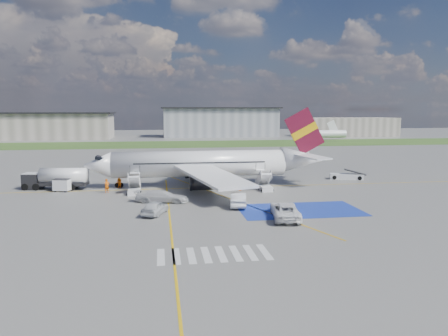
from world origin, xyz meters
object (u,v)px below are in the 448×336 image
Objects in this scene: car_silver_a at (155,208)px; van_white_b at (162,195)px; van_white_a at (285,208)px; airliner at (209,163)px; gpu_cart at (62,186)px; belt_loader at (347,177)px; car_silver_b at (238,199)px; fuel_tanker at (56,180)px.

car_silver_a is 0.92× the size of van_white_b.
car_silver_a is at bearing -4.20° from van_white_a.
van_white_b reaches higher than car_silver_a.
airliner is 13.65m from van_white_b.
car_silver_a is at bearing -34.88° from gpu_cart.
gpu_cart is at bearing -175.02° from airliner.
car_silver_a is (13.20, -15.85, -0.04)m from gpu_cart.
airliner is 23.80m from belt_loader.
fuel_tanker is at bearing -22.66° from car_silver_b.
car_silver_b is 1.04× the size of van_white_b.
belt_loader is at bearing 6.51° from airliner.
fuel_tanker is at bearing 66.35° from van_white_b.
gpu_cart is 26.53m from car_silver_b.
van_white_b is at bearing -27.25° from van_white_a.
van_white_b is (-7.28, -11.29, -2.42)m from airliner.
gpu_cart is at bearing -28.72° from car_silver_a.
belt_loader is at bearing 12.57° from fuel_tanker.
van_white_a reaches higher than car_silver_b.
gpu_cart is 0.50× the size of van_white_b.
airliner is at bearing -73.81° from car_silver_b.
airliner is 6.13× the size of belt_loader.
belt_loader is at bearing -116.70° from van_white_a.
car_silver_b is 0.88× the size of van_white_a.
gpu_cart is 0.48× the size of car_silver_b.
van_white_b reaches higher than gpu_cart.
airliner reaches higher than car_silver_a.
van_white_a reaches higher than belt_loader.
van_white_b is (15.18, -11.49, -0.34)m from fuel_tanker.
van_white_a reaches higher than van_white_b.
fuel_tanker is (-22.46, 0.19, -2.08)m from airliner.
airliner is 7.39× the size of van_white_b.
airliner is 15.32m from car_silver_b.
van_white_b is at bearing -137.55° from belt_loader.
belt_loader is at bearing -125.61° from car_silver_a.
gpu_cart is 0.41× the size of belt_loader.
van_white_b is (-13.06, 9.88, -0.14)m from van_white_a.
gpu_cart is at bearing -20.30° from car_silver_b.
fuel_tanker is at bearing -158.90° from belt_loader.
van_white_a reaches higher than car_silver_a.
fuel_tanker is 1.57× the size of belt_loader.
van_white_b reaches higher than belt_loader.
car_silver_a is at bearing -129.10° from belt_loader.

